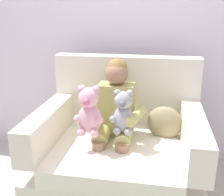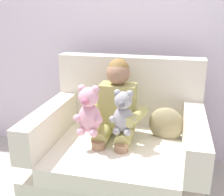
{
  "view_description": "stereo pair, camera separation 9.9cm",
  "coord_description": "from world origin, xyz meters",
  "px_view_note": "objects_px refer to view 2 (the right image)",
  "views": [
    {
      "loc": [
        0.26,
        -1.77,
        1.36
      ],
      "look_at": [
        -0.04,
        -0.05,
        0.79
      ],
      "focal_mm": 44.21,
      "sensor_mm": 36.0,
      "label": 1
    },
    {
      "loc": [
        0.36,
        -1.75,
        1.36
      ],
      "look_at": [
        -0.04,
        -0.05,
        0.79
      ],
      "focal_mm": 44.21,
      "sensor_mm": 36.0,
      "label": 2
    }
  ],
  "objects_px": {
    "seated_child": "(116,111)",
    "plush_grey": "(123,113)",
    "throw_pillow": "(166,124)",
    "armchair": "(120,154)",
    "plush_pink": "(89,111)"
  },
  "relations": [
    {
      "from": "plush_grey",
      "to": "throw_pillow",
      "type": "bearing_deg",
      "value": 25.36
    },
    {
      "from": "armchair",
      "to": "seated_child",
      "type": "bearing_deg",
      "value": 145.61
    },
    {
      "from": "armchair",
      "to": "seated_child",
      "type": "distance_m",
      "value": 0.33
    },
    {
      "from": "plush_pink",
      "to": "throw_pillow",
      "type": "xyz_separation_m",
      "value": [
        0.5,
        0.29,
        -0.17
      ]
    },
    {
      "from": "plush_grey",
      "to": "throw_pillow",
      "type": "distance_m",
      "value": 0.39
    },
    {
      "from": "armchair",
      "to": "seated_child",
      "type": "xyz_separation_m",
      "value": [
        -0.04,
        0.03,
        0.33
      ]
    },
    {
      "from": "armchair",
      "to": "seated_child",
      "type": "height_order",
      "value": "seated_child"
    },
    {
      "from": "armchair",
      "to": "plush_grey",
      "type": "height_order",
      "value": "armchair"
    },
    {
      "from": "plush_grey",
      "to": "armchair",
      "type": "bearing_deg",
      "value": 96.32
    },
    {
      "from": "seated_child",
      "to": "plush_grey",
      "type": "distance_m",
      "value": 0.16
    },
    {
      "from": "plush_pink",
      "to": "throw_pillow",
      "type": "relative_size",
      "value": 1.31
    },
    {
      "from": "throw_pillow",
      "to": "seated_child",
      "type": "bearing_deg",
      "value": -164.87
    },
    {
      "from": "armchair",
      "to": "throw_pillow",
      "type": "bearing_deg",
      "value": 21.61
    },
    {
      "from": "armchair",
      "to": "throw_pillow",
      "type": "distance_m",
      "value": 0.41
    },
    {
      "from": "throw_pillow",
      "to": "plush_grey",
      "type": "bearing_deg",
      "value": -141.23
    }
  ]
}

